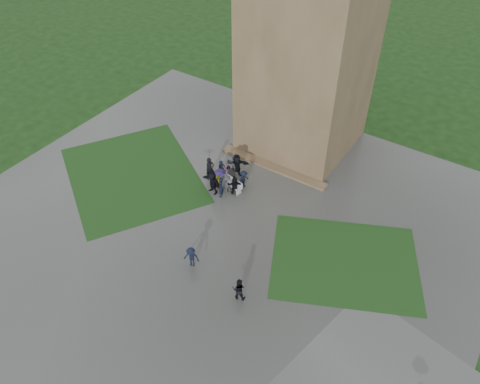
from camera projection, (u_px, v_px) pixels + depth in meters
The scene contains 10 objects.
ground at pixel (188, 255), 29.62m from camera, with size 120.00×120.00×0.00m, color black.
plaza at pixel (207, 236), 30.86m from camera, with size 34.00×34.00×0.02m, color #3B3C39.
lawn_inset_left at pixel (133, 175), 35.60m from camera, with size 11.00×9.00×0.01m, color #153412.
lawn_inset_right at pixel (345, 262), 29.22m from camera, with size 9.00×7.00×0.01m, color #153412.
tower at pixel (310, 36), 32.99m from camera, with size 8.00×8.00×18.00m, color brown.
tower_plinth at pixel (273, 167), 36.14m from camera, with size 9.00×0.80×0.22m, color brown.
bench at pixel (233, 185), 34.03m from camera, with size 1.65×0.81×0.92m.
visitor_cluster at pixel (225, 173), 34.00m from camera, with size 3.62×3.91×2.65m.
pedestrian_mid at pixel (191, 257), 28.52m from camera, with size 0.98×0.50×1.51m, color black.
pedestrian_near at pixel (239, 289), 26.70m from camera, with size 0.76×0.44×1.57m, color black.
Camera 1 is at (13.48, -14.41, 22.70)m, focal length 35.00 mm.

